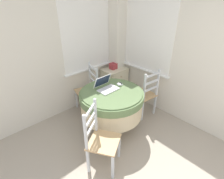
{
  "coord_description": "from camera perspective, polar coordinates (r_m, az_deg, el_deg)",
  "views": [
    {
      "loc": [
        -0.78,
        -0.11,
        2.16
      ],
      "look_at": [
        1.04,
        1.85,
        0.68
      ],
      "focal_mm": 28.0,
      "sensor_mm": 36.0,
      "label": 1
    }
  ],
  "objects": [
    {
      "name": "corner_room_shell",
      "position": [
        2.81,
        3.39,
        10.67
      ],
      "size": [
        4.3,
        4.61,
        2.55
      ],
      "color": "silver",
      "rests_on": "ground_plane"
    },
    {
      "name": "round_dining_table",
      "position": [
        2.93,
        -0.15,
        -3.96
      ],
      "size": [
        1.06,
        1.06,
        0.76
      ],
      "color": "#4C3D2D",
      "rests_on": "ground_plane"
    },
    {
      "name": "laptop",
      "position": [
        2.88,
        -1.89,
        1.0
      ],
      "size": [
        0.34,
        0.3,
        0.21
      ],
      "color": "white",
      "rests_on": "round_dining_table"
    },
    {
      "name": "computer_mouse",
      "position": [
        3.0,
        2.34,
        1.68
      ],
      "size": [
        0.06,
        0.09,
        0.05
      ],
      "color": "white",
      "rests_on": "round_dining_table"
    },
    {
      "name": "cell_phone",
      "position": [
        3.07,
        2.77,
        1.89
      ],
      "size": [
        0.09,
        0.13,
        0.01
      ],
      "color": "#B2B7BC",
      "rests_on": "round_dining_table"
    },
    {
      "name": "dining_chair_near_back_window",
      "position": [
        3.54,
        -7.7,
        -0.19
      ],
      "size": [
        0.48,
        0.49,
        0.97
      ],
      "color": "tan",
      "rests_on": "ground_plane"
    },
    {
      "name": "dining_chair_near_right_window",
      "position": [
        3.41,
        10.74,
        -1.62
      ],
      "size": [
        0.45,
        0.43,
        0.97
      ],
      "color": "tan",
      "rests_on": "ground_plane"
    },
    {
      "name": "dining_chair_camera_near",
      "position": [
        2.42,
        -3.74,
        -16.08
      ],
      "size": [
        0.55,
        0.55,
        0.97
      ],
      "color": "tan",
      "rests_on": "ground_plane"
    },
    {
      "name": "corner_cabinet",
      "position": [
        4.06,
        0.87,
        2.38
      ],
      "size": [
        0.55,
        0.42,
        0.68
      ],
      "color": "beige",
      "rests_on": "ground_plane"
    },
    {
      "name": "storage_box",
      "position": [
        3.89,
        0.42,
        7.68
      ],
      "size": [
        0.14,
        0.13,
        0.13
      ],
      "color": "#9E3338",
      "rests_on": "corner_cabinet"
    }
  ]
}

